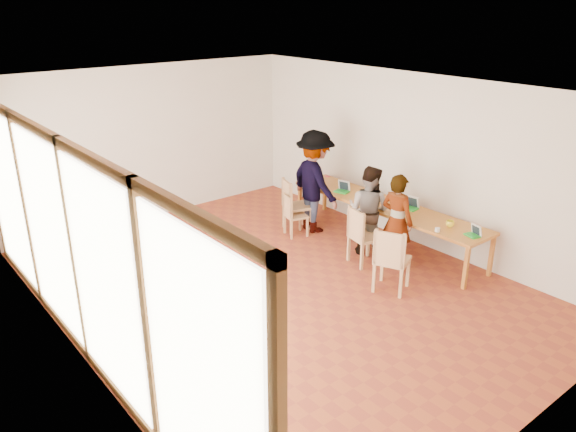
% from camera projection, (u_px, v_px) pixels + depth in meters
% --- Properties ---
extents(ground, '(8.00, 8.00, 0.00)m').
position_uv_depth(ground, '(278.00, 287.00, 8.64)').
color(ground, maroon).
rests_on(ground, ground).
extents(wall_back, '(6.00, 0.10, 3.00)m').
position_uv_depth(wall_back, '(152.00, 143.00, 10.99)').
color(wall_back, beige).
rests_on(wall_back, ground).
extents(wall_front, '(6.00, 0.10, 3.00)m').
position_uv_depth(wall_front, '(543.00, 304.00, 5.21)').
color(wall_front, beige).
rests_on(wall_front, ground).
extents(wall_right, '(0.10, 8.00, 3.00)m').
position_uv_depth(wall_right, '(411.00, 159.00, 9.86)').
color(wall_right, beige).
rests_on(wall_right, ground).
extents(window_wall, '(0.10, 8.00, 3.00)m').
position_uv_depth(window_wall, '(72.00, 248.00, 6.36)').
color(window_wall, white).
rests_on(window_wall, ground).
extents(ceiling, '(6.00, 8.00, 0.04)m').
position_uv_depth(ceiling, '(277.00, 88.00, 7.55)').
color(ceiling, white).
rests_on(ceiling, wall_back).
extents(communal_table, '(0.80, 4.00, 0.75)m').
position_uv_depth(communal_table, '(385.00, 207.00, 9.93)').
color(communal_table, '#BD712A').
rests_on(communal_table, ground).
extents(side_table, '(0.90, 0.90, 0.75)m').
position_uv_depth(side_table, '(85.00, 240.00, 8.64)').
color(side_table, '#BD712A').
rests_on(side_table, ground).
extents(chair_near, '(0.63, 0.63, 0.55)m').
position_uv_depth(chair_near, '(391.00, 254.00, 8.25)').
color(chair_near, tan).
rests_on(chair_near, ground).
extents(chair_mid, '(0.54, 0.54, 0.52)m').
position_uv_depth(chair_mid, '(361.00, 231.00, 9.16)').
color(chair_mid, tan).
rests_on(chair_mid, ground).
extents(chair_far, '(0.59, 0.59, 0.54)m').
position_uv_depth(chair_far, '(292.00, 200.00, 10.51)').
color(chair_far, tan).
rests_on(chair_far, ground).
extents(chair_empty, '(0.46, 0.46, 0.43)m').
position_uv_depth(chair_empty, '(292.00, 211.00, 10.32)').
color(chair_empty, tan).
rests_on(chair_empty, ground).
extents(chair_spare, '(0.46, 0.46, 0.48)m').
position_uv_depth(chair_spare, '(87.00, 268.00, 8.01)').
color(chair_spare, tan).
rests_on(chair_spare, ground).
extents(person_near, '(0.44, 0.61, 1.59)m').
position_uv_depth(person_near, '(397.00, 221.00, 9.04)').
color(person_near, gray).
rests_on(person_near, ground).
extents(person_mid, '(0.78, 0.90, 1.56)m').
position_uv_depth(person_mid, '(369.00, 210.00, 9.53)').
color(person_mid, gray).
rests_on(person_mid, ground).
extents(person_far, '(0.87, 1.33, 1.93)m').
position_uv_depth(person_far, '(315.00, 182.00, 10.42)').
color(person_far, gray).
rests_on(person_far, ground).
extents(laptop_near, '(0.23, 0.25, 0.18)m').
position_uv_depth(laptop_near, '(474.00, 233.00, 8.57)').
color(laptop_near, green).
rests_on(laptop_near, communal_table).
extents(laptop_mid, '(0.26, 0.29, 0.22)m').
position_uv_depth(laptop_mid, '(411.00, 205.00, 9.69)').
color(laptop_mid, green).
rests_on(laptop_mid, communal_table).
extents(laptop_far, '(0.28, 0.30, 0.21)m').
position_uv_depth(laptop_far, '(343.00, 189.00, 10.53)').
color(laptop_far, green).
rests_on(laptop_far, communal_table).
extents(yellow_mug, '(0.14, 0.14, 0.10)m').
position_uv_depth(yellow_mug, '(450.00, 224.00, 8.91)').
color(yellow_mug, yellow).
rests_on(yellow_mug, communal_table).
extents(green_bottle, '(0.07, 0.07, 0.28)m').
position_uv_depth(green_bottle, '(371.00, 188.00, 10.30)').
color(green_bottle, '#176A20').
rests_on(green_bottle, communal_table).
extents(clear_glass, '(0.07, 0.07, 0.09)m').
position_uv_depth(clear_glass, '(405.00, 205.00, 9.74)').
color(clear_glass, silver).
rests_on(clear_glass, communal_table).
extents(condiment_cup, '(0.08, 0.08, 0.06)m').
position_uv_depth(condiment_cup, '(437.00, 230.00, 8.74)').
color(condiment_cup, white).
rests_on(condiment_cup, communal_table).
extents(pink_phone, '(0.05, 0.10, 0.01)m').
position_uv_depth(pink_phone, '(327.00, 176.00, 11.43)').
color(pink_phone, '#D93345').
rests_on(pink_phone, communal_table).
extents(black_pouch, '(0.16, 0.26, 0.09)m').
position_uv_depth(black_pouch, '(315.00, 185.00, 10.78)').
color(black_pouch, black).
rests_on(black_pouch, communal_table).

